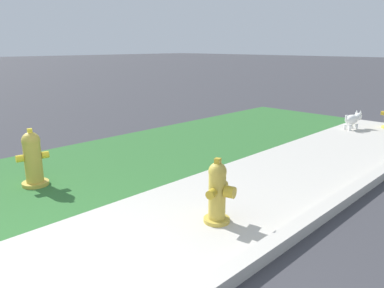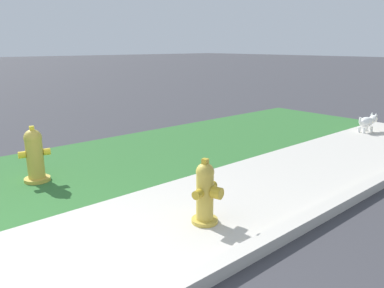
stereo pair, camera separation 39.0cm
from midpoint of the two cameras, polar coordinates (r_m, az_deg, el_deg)
The scene contains 3 objects.
fire_hydrant_by_grass_verge at distance 3.81m, azimuth 5.02°, elevation -7.52°, with size 0.37×0.33×0.69m.
fire_hydrant_mid_block at distance 5.30m, azimuth -20.95°, elevation -1.61°, with size 0.41×0.38×0.76m.
small_white_dog at distance 8.72m, azimuth 26.36°, elevation 3.04°, with size 0.57×0.27×0.41m.
Camera 2 is at (-0.03, -2.82, 1.78)m, focal length 35.00 mm.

